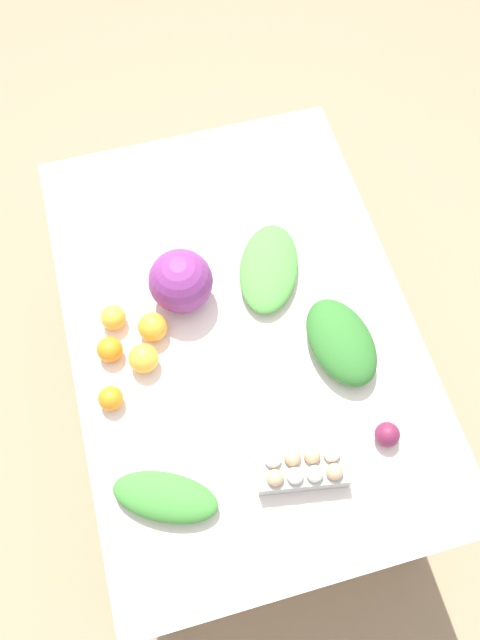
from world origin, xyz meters
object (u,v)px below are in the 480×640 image
at_px(greens_bunch_kale, 341,342).
at_px(orange_2, 113,317).
at_px(beet_root, 387,434).
at_px(orange_0, 110,351).
at_px(greens_bunch_beet_tops, 165,497).
at_px(orange_1, 153,327).
at_px(cabbage_purple, 181,281).
at_px(orange_4, 144,358).
at_px(orange_3, 111,398).
at_px(greens_bunch_dandelion, 269,268).
at_px(egg_carton, 302,468).

relative_size(greens_bunch_kale, orange_2, 3.80).
xyz_separation_m(beet_root, orange_0, (-0.42, -0.65, 0.00)).
xyz_separation_m(greens_bunch_kale, greens_bunch_beet_tops, (0.27, -0.55, -0.01)).
bearing_deg(orange_1, greens_bunch_beet_tops, -8.04).
height_order(beet_root, orange_2, orange_2).
relative_size(cabbage_purple, orange_0, 2.53).
height_order(greens_bunch_kale, orange_1, greens_bunch_kale).
relative_size(orange_0, orange_2, 1.00).
distance_m(orange_2, orange_4, 0.16).
bearing_deg(beet_root, cabbage_purple, -142.83).
xyz_separation_m(beet_root, orange_3, (-0.28, -0.67, 0.00)).
bearing_deg(greens_bunch_kale, orange_1, -110.52).
bearing_deg(greens_bunch_dandelion, egg_carton, -8.19).
height_order(cabbage_purple, orange_2, cabbage_purple).
height_order(greens_bunch_dandelion, orange_0, orange_0).
height_order(orange_1, orange_2, orange_1).
bearing_deg(orange_1, egg_carton, 30.35).
xyz_separation_m(greens_bunch_beet_tops, orange_0, (-0.42, -0.06, 0.00)).
height_order(orange_0, orange_2, same).
bearing_deg(cabbage_purple, orange_4, -39.67).
bearing_deg(orange_3, beet_root, 67.11).
bearing_deg(beet_root, orange_3, -112.89).
height_order(egg_carton, greens_bunch_dandelion, egg_carton).
distance_m(cabbage_purple, orange_1, 0.15).
bearing_deg(orange_4, greens_bunch_beet_tops, -3.33).
distance_m(greens_bunch_beet_tops, orange_4, 0.37).
bearing_deg(cabbage_purple, greens_bunch_beet_tops, -17.13).
distance_m(greens_bunch_kale, greens_bunch_beet_tops, 0.62).
bearing_deg(greens_bunch_beet_tops, egg_carton, 86.21).
bearing_deg(greens_bunch_dandelion, beet_root, 15.53).
xyz_separation_m(egg_carton, orange_1, (-0.48, -0.28, -0.00)).
bearing_deg(orange_0, orange_3, -9.56).
relative_size(beet_root, orange_3, 0.98).
bearing_deg(greens_bunch_beet_tops, cabbage_purple, 162.87).
height_order(orange_0, orange_1, orange_1).
height_order(greens_bunch_kale, greens_bunch_dandelion, greens_bunch_kale).
relative_size(orange_1, orange_4, 1.00).
xyz_separation_m(greens_bunch_kale, beet_root, (0.27, 0.03, -0.02)).
height_order(egg_carton, orange_3, egg_carton).
bearing_deg(greens_bunch_beet_tops, beet_root, 90.39).
distance_m(cabbage_purple, greens_bunch_dandelion, 0.27).
bearing_deg(orange_3, greens_bunch_kale, 89.00).
xyz_separation_m(greens_bunch_dandelion, beet_root, (0.55, 0.15, 0.00)).
relative_size(orange_0, orange_1, 0.87).
bearing_deg(orange_4, orange_3, -51.29).
bearing_deg(orange_3, egg_carton, 54.32).
height_order(greens_bunch_beet_tops, orange_2, orange_2).
bearing_deg(orange_0, cabbage_purple, 119.30).
xyz_separation_m(egg_carton, greens_bunch_dandelion, (-0.58, 0.08, -0.01)).
distance_m(egg_carton, orange_3, 0.53).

